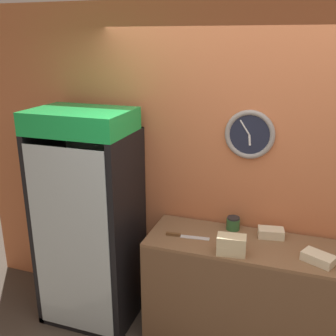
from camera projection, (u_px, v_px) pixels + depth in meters
wall_back at (253, 177)px, 3.16m from camera, size 5.20×0.10×2.70m
prep_counter at (241, 294)px, 3.14m from camera, size 1.49×0.56×0.93m
beverage_cooler at (91, 207)px, 3.38m from camera, size 0.79×0.63×1.89m
sandwich_stack_bottom at (231, 249)px, 2.83m from camera, size 0.22×0.14×0.07m
sandwich_stack_middle at (232, 241)px, 2.81m from camera, size 0.22×0.14×0.07m
sandwich_flat_left at (318, 258)px, 2.72m from camera, size 0.25×0.21×0.06m
sandwich_flat_right at (271, 233)px, 3.07m from camera, size 0.21×0.15×0.07m
chefs_knife at (181, 236)px, 3.09m from camera, size 0.35×0.07×0.02m
condiment_jar at (233, 223)px, 3.19m from camera, size 0.11×0.11×0.11m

